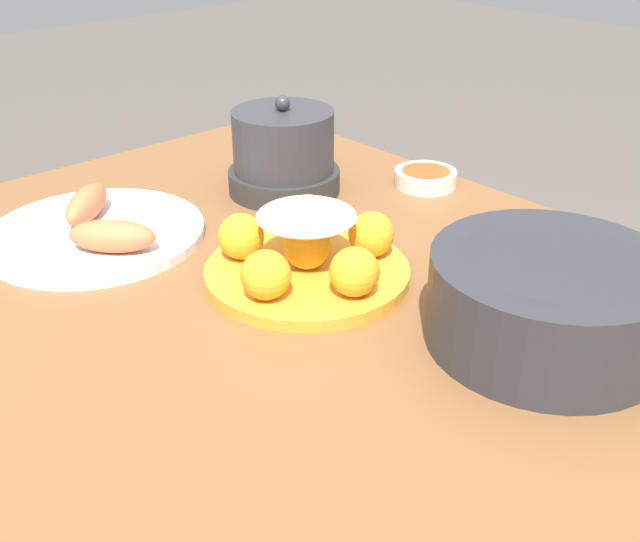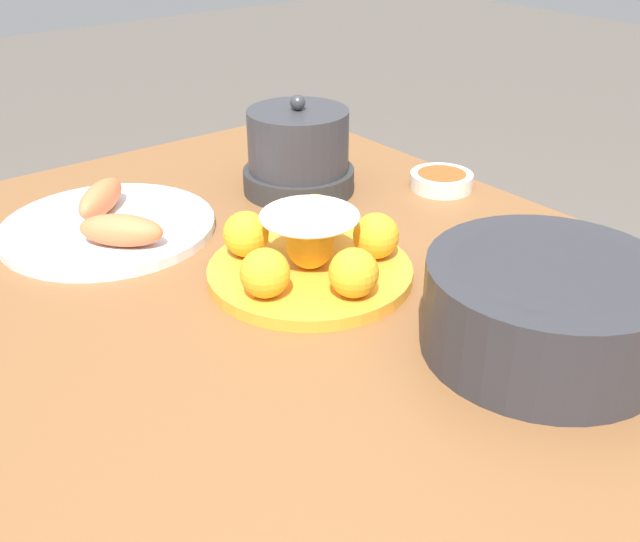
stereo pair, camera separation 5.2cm
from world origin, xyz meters
name	(u,v)px [view 2 (the right image)]	position (x,y,z in m)	size (l,w,h in m)	color
dining_table	(331,393)	(0.00, 0.00, 0.67)	(1.38, 0.95, 0.77)	brown
cake_plate	(310,253)	(-0.10, 0.05, 0.81)	(0.26, 0.26, 0.10)	gold
serving_bowl	(547,306)	(0.18, 0.15, 0.83)	(0.26, 0.26, 0.10)	#2D2D33
sauce_bowl	(441,180)	(-0.21, 0.40, 0.79)	(0.10, 0.10, 0.03)	silver
seafood_platter	(109,224)	(-0.39, -0.10, 0.79)	(0.30, 0.30, 0.06)	silver
warming_pot	(298,153)	(-0.35, 0.21, 0.84)	(0.18, 0.18, 0.16)	#2D2D2D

